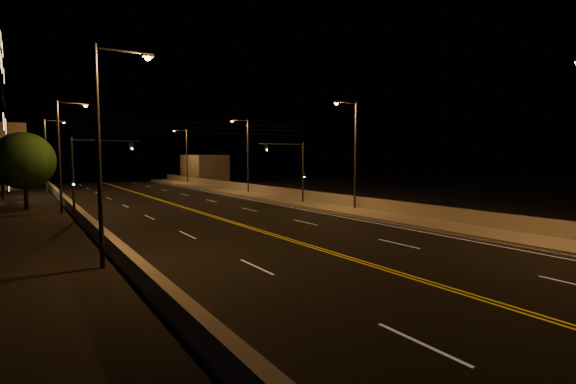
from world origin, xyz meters
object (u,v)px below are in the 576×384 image
streetlight_1 (353,149)px  traffic_signal_right (295,166)px  tree_0 (24,161)px  tree_2 (1,165)px  streetlight_3 (185,153)px  traffic_signal_left (87,169)px  streetlight_4 (105,141)px  streetlight_2 (246,152)px  streetlight_6 (48,152)px  streetlight_5 (62,149)px

streetlight_1 → traffic_signal_right: size_ratio=1.53×
tree_0 → tree_2: size_ratio=1.13×
traffic_signal_right → streetlight_3: bearing=87.7°
traffic_signal_left → tree_2: traffic_signal_left is taller
streetlight_4 → tree_0: 25.49m
streetlight_4 → traffic_signal_left: 15.16m
streetlight_1 → streetlight_3: size_ratio=1.00×
streetlight_2 → streetlight_3: 23.39m
tree_0 → streetlight_6: bearing=80.6°
streetlight_5 → streetlight_6: same height
streetlight_3 → traffic_signal_right: bearing=-92.3°
tree_0 → tree_2: 13.26m
traffic_signal_left → tree_0: size_ratio=0.89×
traffic_signal_left → tree_2: size_ratio=1.00×
traffic_signal_left → streetlight_1: bearing=-18.8°
streetlight_3 → streetlight_6: 23.65m
streetlight_2 → traffic_signal_right: 13.78m
streetlight_2 → streetlight_3: same height
streetlight_2 → traffic_signal_left: size_ratio=1.53×
streetlight_1 → streetlight_4: same height
traffic_signal_left → streetlight_2: bearing=33.8°
streetlight_5 → streetlight_6: bearing=90.0°
streetlight_1 → tree_2: bearing=131.1°
streetlight_3 → tree_0: streetlight_3 is taller
streetlight_4 → streetlight_6: same height
streetlight_1 → tree_2: size_ratio=1.53×
tree_2 → traffic_signal_left: bearing=-75.5°
streetlight_1 → traffic_signal_right: streetlight_1 is taller
streetlight_6 → streetlight_2: bearing=-32.1°
streetlight_2 → streetlight_6: bearing=147.9°
streetlight_4 → streetlight_6: (0.00, 42.12, 0.00)m
streetlight_1 → streetlight_5: bearing=148.8°
streetlight_2 → tree_2: bearing=159.7°
tree_2 → traffic_signal_right: bearing=-43.2°
tree_0 → streetlight_4: bearing=-83.7°
traffic_signal_right → tree_0: (-22.73, 10.27, 0.50)m
traffic_signal_right → streetlight_2: bearing=83.7°
streetlight_1 → streetlight_5: 25.09m
streetlight_1 → traffic_signal_right: bearing=102.4°
streetlight_4 → tree_2: streetlight_4 is taller
streetlight_2 → streetlight_3: size_ratio=1.00×
streetlight_2 → streetlight_4: size_ratio=1.00×
streetlight_4 → streetlight_5: size_ratio=1.00×
streetlight_5 → streetlight_4: bearing=-90.0°
streetlight_3 → streetlight_2: bearing=-90.0°
streetlight_3 → traffic_signal_right: 37.06m
streetlight_2 → traffic_signal_right: bearing=-96.3°
streetlight_5 → tree_2: size_ratio=1.53×
traffic_signal_right → tree_0: bearing=155.7°
traffic_signal_right → tree_2: bearing=136.8°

